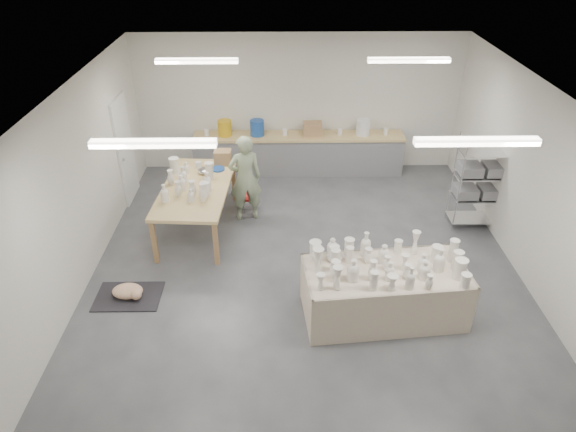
{
  "coord_description": "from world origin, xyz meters",
  "views": [
    {
      "loc": [
        -0.39,
        -6.79,
        5.2
      ],
      "look_at": [
        -0.29,
        0.03,
        1.05
      ],
      "focal_mm": 32.0,
      "sensor_mm": 36.0,
      "label": 1
    }
  ],
  "objects_px": {
    "work_table": "(196,184)",
    "red_stool": "(247,197)",
    "potter": "(245,178)",
    "drying_table": "(383,290)"
  },
  "relations": [
    {
      "from": "work_table",
      "to": "red_stool",
      "type": "relative_size",
      "value": 6.0
    },
    {
      "from": "potter",
      "to": "red_stool",
      "type": "relative_size",
      "value": 4.23
    },
    {
      "from": "work_table",
      "to": "red_stool",
      "type": "bearing_deg",
      "value": 36.79
    },
    {
      "from": "work_table",
      "to": "red_stool",
      "type": "distance_m",
      "value": 1.19
    },
    {
      "from": "work_table",
      "to": "red_stool",
      "type": "height_order",
      "value": "work_table"
    },
    {
      "from": "drying_table",
      "to": "potter",
      "type": "height_order",
      "value": "potter"
    },
    {
      "from": "red_stool",
      "to": "work_table",
      "type": "bearing_deg",
      "value": -146.68
    },
    {
      "from": "work_table",
      "to": "potter",
      "type": "distance_m",
      "value": 0.91
    },
    {
      "from": "work_table",
      "to": "potter",
      "type": "height_order",
      "value": "potter"
    },
    {
      "from": "red_stool",
      "to": "potter",
      "type": "bearing_deg",
      "value": -90.0
    }
  ]
}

